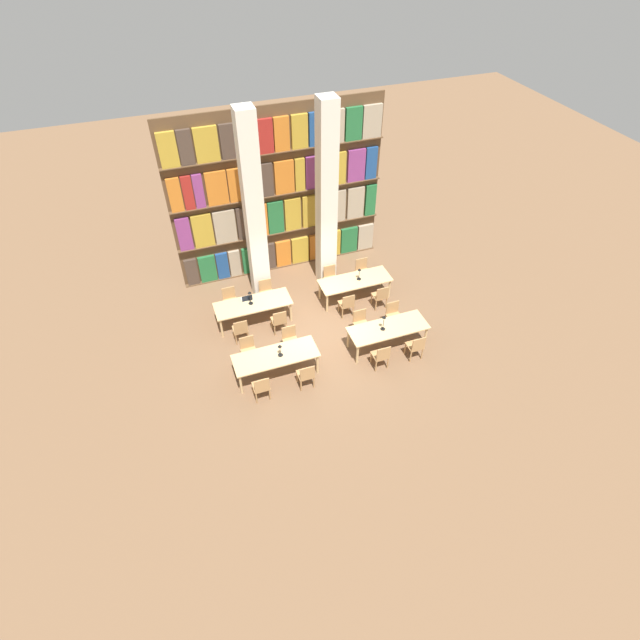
# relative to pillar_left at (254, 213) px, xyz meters

# --- Properties ---
(ground_plane) EXTENTS (40.00, 40.00, 0.00)m
(ground_plane) POSITION_rel_pillar_left_xyz_m (1.12, -2.42, -3.00)
(ground_plane) COLOR brown
(bookshelf_bank) EXTENTS (6.84, 0.35, 5.50)m
(bookshelf_bank) POSITION_rel_pillar_left_xyz_m (1.12, 1.30, -0.35)
(bookshelf_bank) COLOR brown
(bookshelf_bank) RESTS_ON ground_plane
(pillar_left) EXTENTS (0.54, 0.54, 6.00)m
(pillar_left) POSITION_rel_pillar_left_xyz_m (0.00, 0.00, 0.00)
(pillar_left) COLOR silver
(pillar_left) RESTS_ON ground_plane
(pillar_center) EXTENTS (0.54, 0.54, 6.00)m
(pillar_center) POSITION_rel_pillar_left_xyz_m (2.23, 0.00, 0.00)
(pillar_center) COLOR silver
(pillar_center) RESTS_ON ground_plane
(reading_table_0) EXTENTS (2.29, 0.84, 0.73)m
(reading_table_0) POSITION_rel_pillar_left_xyz_m (-0.50, -3.52, -2.34)
(reading_table_0) COLOR tan
(reading_table_0) RESTS_ON ground_plane
(chair_0) EXTENTS (0.42, 0.40, 0.86)m
(chair_0) POSITION_rel_pillar_left_xyz_m (-1.10, -4.23, -2.54)
(chair_0) COLOR tan
(chair_0) RESTS_ON ground_plane
(chair_1) EXTENTS (0.42, 0.40, 0.86)m
(chair_1) POSITION_rel_pillar_left_xyz_m (-1.10, -2.82, -2.54)
(chair_1) COLOR tan
(chair_1) RESTS_ON ground_plane
(chair_2) EXTENTS (0.42, 0.40, 0.86)m
(chair_2) POSITION_rel_pillar_left_xyz_m (0.11, -4.23, -2.54)
(chair_2) COLOR tan
(chair_2) RESTS_ON ground_plane
(chair_3) EXTENTS (0.42, 0.40, 0.86)m
(chair_3) POSITION_rel_pillar_left_xyz_m (0.11, -2.82, -2.54)
(chair_3) COLOR tan
(chair_3) RESTS_ON ground_plane
(desk_lamp_0) EXTENTS (0.14, 0.14, 0.39)m
(desk_lamp_0) POSITION_rel_pillar_left_xyz_m (-0.38, -3.56, -2.01)
(desk_lamp_0) COLOR black
(desk_lamp_0) RESTS_ON reading_table_0
(reading_table_1) EXTENTS (2.29, 0.84, 0.73)m
(reading_table_1) POSITION_rel_pillar_left_xyz_m (2.80, -3.56, -2.34)
(reading_table_1) COLOR tan
(reading_table_1) RESTS_ON ground_plane
(chair_4) EXTENTS (0.42, 0.40, 0.86)m
(chair_4) POSITION_rel_pillar_left_xyz_m (2.28, -4.27, -2.54)
(chair_4) COLOR tan
(chair_4) RESTS_ON ground_plane
(chair_5) EXTENTS (0.42, 0.40, 0.86)m
(chair_5) POSITION_rel_pillar_left_xyz_m (2.28, -2.86, -2.54)
(chair_5) COLOR tan
(chair_5) RESTS_ON ground_plane
(chair_6) EXTENTS (0.42, 0.40, 0.86)m
(chair_6) POSITION_rel_pillar_left_xyz_m (3.35, -4.27, -2.54)
(chair_6) COLOR tan
(chair_6) RESTS_ON ground_plane
(chair_7) EXTENTS (0.42, 0.40, 0.86)m
(chair_7) POSITION_rel_pillar_left_xyz_m (3.35, -2.86, -2.54)
(chair_7) COLOR tan
(chair_7) RESTS_ON ground_plane
(desk_lamp_1) EXTENTS (0.14, 0.14, 0.50)m
(desk_lamp_1) POSITION_rel_pillar_left_xyz_m (2.63, -3.57, -1.93)
(desk_lamp_1) COLOR black
(desk_lamp_1) RESTS_ON reading_table_1
(reading_table_2) EXTENTS (2.29, 0.84, 0.73)m
(reading_table_2) POSITION_rel_pillar_left_xyz_m (-0.55, -1.23, -2.34)
(reading_table_2) COLOR tan
(reading_table_2) RESTS_ON ground_plane
(chair_8) EXTENTS (0.42, 0.40, 0.86)m
(chair_8) POSITION_rel_pillar_left_xyz_m (-1.12, -1.93, -2.54)
(chair_8) COLOR tan
(chair_8) RESTS_ON ground_plane
(chair_9) EXTENTS (0.42, 0.40, 0.86)m
(chair_9) POSITION_rel_pillar_left_xyz_m (-1.12, -0.52, -2.54)
(chair_9) COLOR tan
(chair_9) RESTS_ON ground_plane
(chair_10) EXTENTS (0.42, 0.40, 0.86)m
(chair_10) POSITION_rel_pillar_left_xyz_m (0.05, -1.93, -2.54)
(chair_10) COLOR tan
(chair_10) RESTS_ON ground_plane
(chair_11) EXTENTS (0.42, 0.40, 0.86)m
(chair_11) POSITION_rel_pillar_left_xyz_m (0.05, -0.52, -2.54)
(chair_11) COLOR tan
(chair_11) RESTS_ON ground_plane
(desk_lamp_2) EXTENTS (0.14, 0.14, 0.47)m
(desk_lamp_2) POSITION_rel_pillar_left_xyz_m (-0.61, -1.22, -1.95)
(desk_lamp_2) COLOR black
(desk_lamp_2) RESTS_ON reading_table_2
(laptop) EXTENTS (0.32, 0.22, 0.21)m
(laptop) POSITION_rel_pillar_left_xyz_m (-0.67, -1.00, -2.23)
(laptop) COLOR silver
(laptop) RESTS_ON reading_table_2
(reading_table_3) EXTENTS (2.29, 0.84, 0.73)m
(reading_table_3) POSITION_rel_pillar_left_xyz_m (2.77, -1.22, -2.34)
(reading_table_3) COLOR tan
(reading_table_3) RESTS_ON ground_plane
(chair_12) EXTENTS (0.42, 0.40, 0.86)m
(chair_12) POSITION_rel_pillar_left_xyz_m (2.21, -1.93, -2.54)
(chair_12) COLOR tan
(chair_12) RESTS_ON ground_plane
(chair_13) EXTENTS (0.42, 0.40, 0.86)m
(chair_13) POSITION_rel_pillar_left_xyz_m (2.21, -0.52, -2.54)
(chair_13) COLOR tan
(chair_13) RESTS_ON ground_plane
(chair_14) EXTENTS (0.42, 0.40, 0.86)m
(chair_14) POSITION_rel_pillar_left_xyz_m (3.34, -1.93, -2.54)
(chair_14) COLOR tan
(chair_14) RESTS_ON ground_plane
(chair_15) EXTENTS (0.42, 0.40, 0.86)m
(chair_15) POSITION_rel_pillar_left_xyz_m (3.34, -0.52, -2.54)
(chair_15) COLOR tan
(chair_15) RESTS_ON ground_plane
(desk_lamp_3) EXTENTS (0.14, 0.14, 0.42)m
(desk_lamp_3) POSITION_rel_pillar_left_xyz_m (2.90, -1.22, -1.99)
(desk_lamp_3) COLOR black
(desk_lamp_3) RESTS_ON reading_table_3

